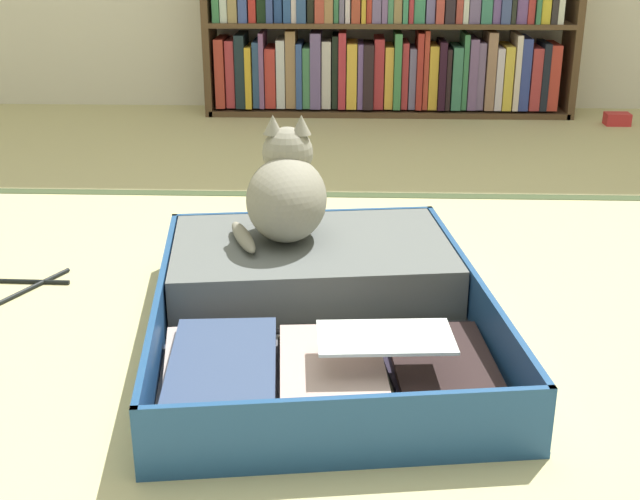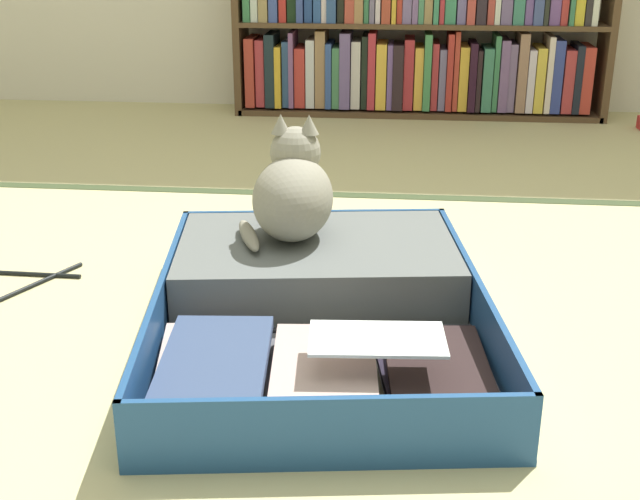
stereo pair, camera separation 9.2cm
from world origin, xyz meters
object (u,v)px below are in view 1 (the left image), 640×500
open_suitcase (313,298)px  small_red_pouch (617,119)px  black_cat (286,193)px  bookshelf (386,28)px

open_suitcase → small_red_pouch: (1.18, 1.88, -0.03)m
open_suitcase → black_cat: 0.25m
black_cat → small_red_pouch: (1.24, 1.70, -0.20)m
open_suitcase → small_red_pouch: open_suitcase is taller
black_cat → bookshelf: bearing=81.5°
black_cat → open_suitcase: bearing=-69.0°
small_red_pouch → bookshelf: bearing=168.4°
open_suitcase → black_cat: size_ratio=3.55×
bookshelf → black_cat: bookshelf is taller
bookshelf → open_suitcase: bearing=-96.0°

